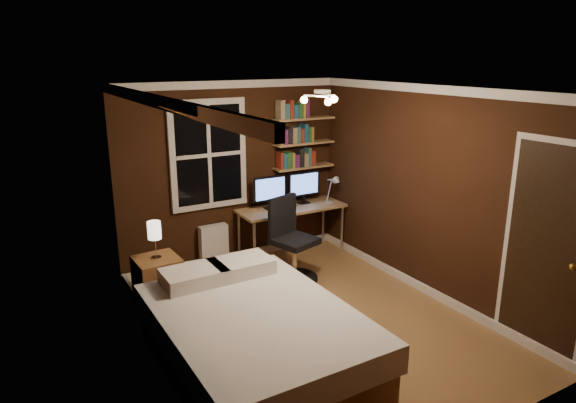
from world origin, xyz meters
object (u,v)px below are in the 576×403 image
nightstand (158,282)px  bedside_lamp (155,240)px  desk (291,211)px  monitor_left (270,193)px  radiator (214,246)px  bed (255,338)px  monitor_right (304,188)px  office_chair (291,248)px  desk_lamp (332,189)px

nightstand → bedside_lamp: bedside_lamp is taller
desk → monitor_left: (-0.30, 0.08, 0.29)m
radiator → desk: (1.12, -0.20, 0.38)m
bedside_lamp → bed: bearing=-76.2°
radiator → bed: bearing=-103.5°
nightstand → monitor_right: (2.38, 0.68, 0.67)m
nightstand → bedside_lamp: 0.52m
bedside_lamp → monitor_right: size_ratio=0.86×
radiator → monitor_right: size_ratio=1.16×
nightstand → office_chair: office_chair is taller
nightstand → desk: desk is taller
monitor_left → monitor_right: same height
bed → office_chair: size_ratio=2.05×
bed → monitor_right: bearing=49.4°
desk → monitor_right: size_ratio=3.07×
desk → desk_lamp: (0.60, -0.14, 0.28)m
desk_lamp → office_chair: 1.29m
nightstand → bedside_lamp: bearing=0.0°
bed → bedside_lamp: size_ratio=5.16×
bedside_lamp → radiator: bearing=38.7°
nightstand → monitor_left: 2.06m
monitor_right → desk: bearing=-163.0°
bedside_lamp → office_chair: office_chair is taller
monitor_right → nightstand: bearing=-164.0°
desk → bedside_lamp: bearing=-164.1°
monitor_left → monitor_right: bearing=0.0°
office_chair → radiator: bearing=110.5°
monitor_right → desk_lamp: (0.35, -0.22, -0.01)m
desk → office_chair: office_chair is taller
bedside_lamp → desk_lamp: size_ratio=0.99×
bedside_lamp → desk_lamp: (2.73, 0.46, 0.14)m
desk → monitor_right: bearing=17.0°
bed → desk: size_ratio=1.45×
office_chair → nightstand: bearing=159.4°
desk → radiator: bearing=169.7°
bed → radiator: (0.60, 2.48, -0.03)m
bedside_lamp → office_chair: bearing=-3.8°
desk → monitor_right: (0.25, 0.08, 0.29)m
bed → radiator: bed is taller
office_chair → bed: bearing=-146.6°
monitor_left → radiator: bearing=171.3°
monitor_right → desk_lamp: 0.41m
nightstand → radiator: (1.01, 0.81, -0.01)m
nightstand → desk_lamp: (2.73, 0.46, 0.66)m
bed → nightstand: size_ratio=3.74×
bed → radiator: size_ratio=3.83×
monitor_left → office_chair: (-0.11, -0.79, -0.54)m
bedside_lamp → nightstand: bearing=0.0°
desk → office_chair: 0.87m
desk → monitor_right: monitor_right is taller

